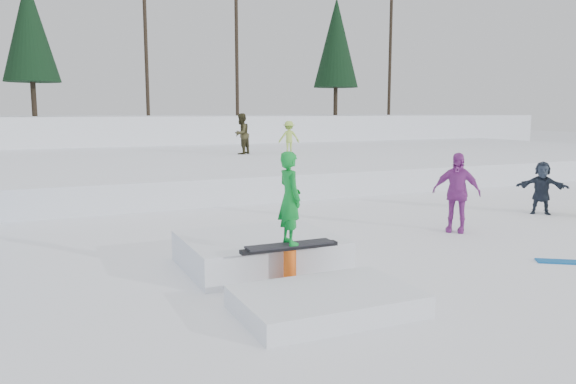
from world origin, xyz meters
name	(u,v)px	position (x,y,z in m)	size (l,w,h in m)	color
ground	(310,274)	(0.00, 0.00, 0.00)	(120.00, 120.00, 0.00)	white
snow_berm	(104,135)	(0.00, 30.00, 1.20)	(60.00, 14.00, 2.40)	white
snow_midrise	(142,166)	(0.00, 16.00, 0.40)	(50.00, 18.00, 0.80)	white
treeline	(202,37)	(6.18, 28.28, 7.45)	(40.24, 4.22, 10.50)	black
walker_olive	(241,134)	(4.31, 15.51, 1.71)	(0.88, 0.69, 1.81)	#322F18
walker_ygreen	(289,137)	(6.44, 15.09, 1.53)	(0.95, 0.54, 1.47)	#ACD551
spectator_purple	(456,192)	(4.50, 1.65, 0.90)	(1.05, 0.44, 1.80)	purple
spectator_dark	(542,188)	(8.07, 2.46, 0.70)	(1.30, 0.41, 1.40)	#222B3A
jib_rail_feature	(275,259)	(-0.59, 0.08, 0.30)	(2.60, 4.40, 2.11)	white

